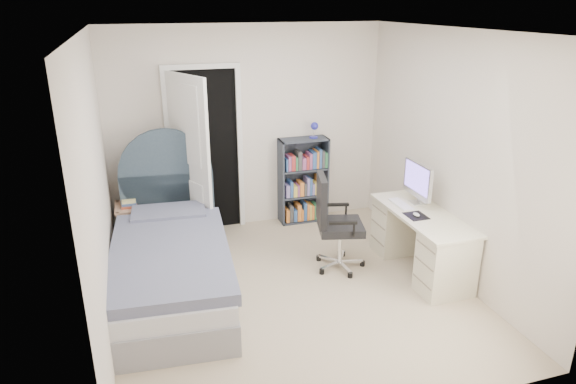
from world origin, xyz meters
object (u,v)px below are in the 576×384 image
object	(u,v)px
bed	(171,260)
desk	(420,239)
office_chair	(333,218)
bookcase	(304,183)
floor_lamp	(180,195)
nightstand	(134,215)

from	to	relation	value
bed	desk	xyz separation A→B (m)	(2.57, -0.39, 0.05)
desk	office_chair	size ratio (longest dim) A/B	1.31
bookcase	desk	xyz separation A→B (m)	(0.74, -1.65, -0.15)
bookcase	bed	bearing A→B (deg)	-145.43
bookcase	office_chair	size ratio (longest dim) A/B	1.26
desk	office_chair	xyz separation A→B (m)	(-0.87, 0.34, 0.21)
floor_lamp	office_chair	world-z (taller)	floor_lamp
bed	office_chair	world-z (taller)	bed
nightstand	desk	distance (m)	3.23
bookcase	office_chair	bearing A→B (deg)	-95.67
desk	nightstand	bearing A→B (deg)	153.09
bed	office_chair	xyz separation A→B (m)	(1.70, -0.05, 0.25)
nightstand	bookcase	distance (m)	2.15
nightstand	office_chair	world-z (taller)	office_chair
nightstand	bed	bearing A→B (deg)	-73.64
bed	floor_lamp	world-z (taller)	bed
floor_lamp	office_chair	distance (m)	1.96
nightstand	office_chair	bearing A→B (deg)	-29.23
bed	nightstand	size ratio (longest dim) A/B	3.78
office_chair	nightstand	bearing A→B (deg)	150.77
floor_lamp	desk	xyz separation A→B (m)	(2.32, -1.64, -0.17)
bed	desk	world-z (taller)	bed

